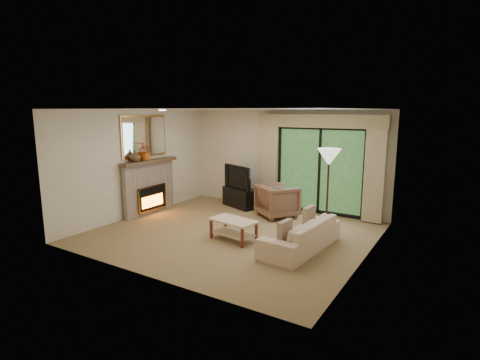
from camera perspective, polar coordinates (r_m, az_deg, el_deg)
The scene contains 22 objects.
floor at distance 8.07m, azimuth -1.14°, elevation -8.03°, with size 5.50×5.50×0.00m, color olive.
ceiling at distance 7.65m, azimuth -1.21°, elevation 10.76°, with size 5.50×5.50×0.00m, color white.
wall_back at distance 9.92m, azimuth 6.74°, elevation 3.12°, with size 5.00×5.00×0.00m, color beige.
wall_front at distance 5.86m, azimuth -14.64°, elevation -2.35°, with size 5.00×5.00×0.00m, color beige.
wall_left at distance 9.52m, azimuth -15.19°, elevation 2.51°, with size 5.00×5.00×0.00m, color beige.
wall_right at distance 6.69m, azimuth 18.99°, elevation -1.00°, with size 5.00×5.00×0.00m, color beige.
fireplace at distance 9.67m, azimuth -13.67°, elevation -1.00°, with size 0.24×1.70×1.37m, color gray, non-canonical shape.
mirror at distance 9.57m, azimuth -14.36°, elevation 6.50°, with size 0.07×1.45×1.02m, color #B37B38, non-canonical shape.
sliding_door at distance 9.53m, azimuth 12.03°, elevation 1.43°, with size 2.26×0.10×2.16m, color black, non-canonical shape.
curtain_left at distance 9.95m, azimuth 4.51°, elevation 2.59°, with size 0.45×0.18×2.35m, color tan.
curtain_right at distance 9.04m, azimuth 19.87°, elevation 1.19°, with size 0.45×0.18×2.35m, color tan.
cornice at distance 9.33m, azimuth 12.13°, elevation 8.77°, with size 3.20×0.24×0.32m, color #96865B.
media_console at distance 10.11m, azimuth 0.08°, elevation -2.67°, with size 1.04×0.47×0.52m, color black.
tv at distance 9.99m, azimuth 0.08°, elevation 0.52°, with size 1.08×0.14×0.62m, color black.
armchair at distance 9.19m, azimuth 5.74°, elevation -3.17°, with size 0.85×0.88×0.80m, color brown.
sofa at distance 7.16m, azimuth 9.24°, elevation -8.19°, with size 1.97×0.77×0.58m, color #C9AA89.
pillow_near at distance 6.63m, azimuth 6.83°, elevation -7.80°, with size 0.10×0.39×0.39m, color brown.
pillow_far at distance 7.63m, azimuth 10.49°, elevation -5.43°, with size 0.10×0.39×0.39m, color brown.
coffee_table at distance 7.57m, azimuth -1.01°, elevation -7.61°, with size 0.95×0.52×0.43m, color beige, non-canonical shape.
floor_lamp at distance 8.00m, azimuth 13.19°, elevation -1.77°, with size 0.49×0.49×1.81m, color #C3B4A0, non-canonical shape.
vase at distance 9.24m, azimuth -15.70°, elevation 3.56°, with size 0.27×0.27×0.28m, color #4C3720.
branches at distance 9.47m, azimuth -14.14°, elevation 4.29°, with size 0.40×0.34×0.44m, color #CD5B1B.
Camera 1 is at (4.18, -6.41, 2.58)m, focal length 28.00 mm.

